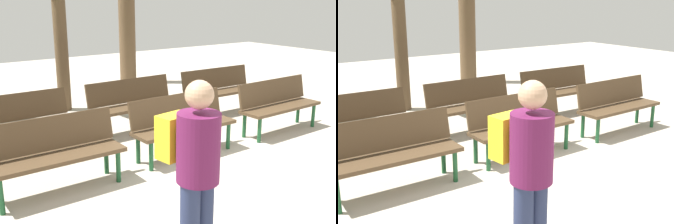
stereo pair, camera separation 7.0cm
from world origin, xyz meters
TOP-DOWN VIEW (x-y plane):
  - ground_plane at (0.00, 0.00)m, footprint 24.00×24.00m
  - bench_r0_c0 at (-1.94, 1.54)m, footprint 1.60×0.49m
  - bench_r0_c1 at (-0.02, 1.61)m, footprint 1.61×0.51m
  - bench_r0_c2 at (1.97, 1.57)m, footprint 1.61×0.52m
  - bench_r1_c0 at (-1.96, 3.01)m, footprint 1.60×0.48m
  - bench_r1_c1 at (-0.01, 3.01)m, footprint 1.61×0.52m
  - bench_r1_c2 at (1.93, 3.00)m, footprint 1.61×0.51m
  - tree_1 at (2.00, 6.67)m, footprint 0.43×0.43m
  - visitor_with_backpack at (-1.59, -0.62)m, footprint 0.38×0.56m

SIDE VIEW (x-z plane):
  - ground_plane at x=0.00m, z-range 0.00..0.00m
  - bench_r0_c0 at x=-1.94m, z-range 0.07..0.94m
  - bench_r0_c1 at x=-0.02m, z-range 0.07..0.94m
  - bench_r0_c2 at x=1.97m, z-range 0.07..0.94m
  - bench_r1_c0 at x=-1.96m, z-range 0.07..0.94m
  - bench_r1_c1 at x=-0.01m, z-range 0.07..0.94m
  - bench_r1_c2 at x=1.93m, z-range 0.07..0.94m
  - visitor_with_backpack at x=-1.59m, z-range 0.11..1.76m
  - tree_1 at x=2.00m, z-range 0.00..2.77m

